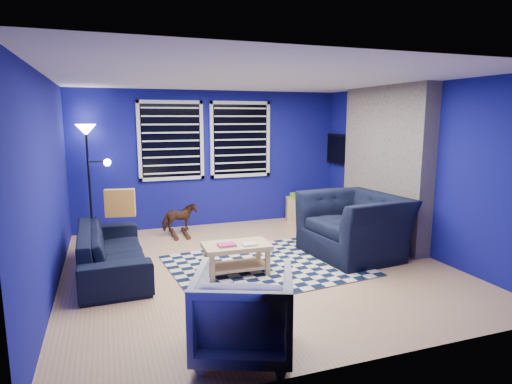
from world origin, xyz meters
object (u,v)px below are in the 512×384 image
(armchair_bent, at_px, (243,312))
(floor_lamp, at_px, (88,146))
(rocking_horse, at_px, (179,218))
(armchair_big, at_px, (354,225))
(cabinet, at_px, (300,208))
(tv, at_px, (341,149))
(sofa, at_px, (112,250))
(coffee_table, at_px, (236,252))

(armchair_bent, xyz_separation_m, floor_lamp, (-1.29, 4.29, 1.18))
(rocking_horse, bearing_deg, armchair_big, -140.28)
(armchair_big, height_order, floor_lamp, floor_lamp)
(rocking_horse, distance_m, cabinet, 2.46)
(floor_lamp, bearing_deg, tv, -3.08)
(floor_lamp, bearing_deg, cabinet, -0.36)
(sofa, xyz_separation_m, armchair_big, (3.37, -0.42, 0.15))
(armchair_bent, bearing_deg, tv, -106.97)
(coffee_table, relative_size, cabinet, 1.37)
(cabinet, bearing_deg, sofa, -135.17)
(armchair_big, bearing_deg, sofa, -103.50)
(cabinet, bearing_deg, armchair_bent, -103.08)
(armchair_big, distance_m, armchair_bent, 3.10)
(tv, bearing_deg, floor_lamp, 176.92)
(rocking_horse, height_order, floor_lamp, floor_lamp)
(sofa, xyz_separation_m, rocking_horse, (1.12, 1.48, 0.01))
(armchair_big, bearing_deg, rocking_horse, -136.61)
(rocking_horse, bearing_deg, cabinet, -92.06)
(coffee_table, bearing_deg, cabinet, 49.86)
(tv, bearing_deg, armchair_bent, -129.09)
(tv, bearing_deg, rocking_horse, -177.82)
(armchair_big, height_order, armchair_bent, armchair_big)
(coffee_table, xyz_separation_m, floor_lamp, (-1.78, 2.45, 1.26))
(sofa, relative_size, rocking_horse, 3.59)
(sofa, height_order, rocking_horse, sofa)
(rocking_horse, xyz_separation_m, coffee_table, (0.39, -2.09, -0.02))
(sofa, distance_m, coffee_table, 1.63)
(sofa, xyz_separation_m, armchair_bent, (1.02, -2.44, 0.08))
(armchair_bent, distance_m, cabinet, 4.97)
(armchair_bent, bearing_deg, rocking_horse, -69.39)
(rocking_horse, distance_m, floor_lamp, 1.90)
(sofa, bearing_deg, cabinet, -64.43)
(floor_lamp, bearing_deg, armchair_bent, -73.31)
(sofa, xyz_separation_m, cabinet, (3.56, 1.83, -0.06))
(rocking_horse, height_order, coffee_table, rocking_horse)
(tv, height_order, coffee_table, tv)
(armchair_big, distance_m, cabinet, 2.26)
(armchair_big, height_order, rocking_horse, armchair_big)
(rocking_horse, bearing_deg, tv, -97.90)
(sofa, distance_m, floor_lamp, 2.25)
(rocking_horse, height_order, cabinet, rocking_horse)
(tv, relative_size, cabinet, 1.58)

